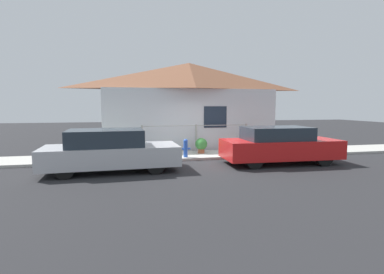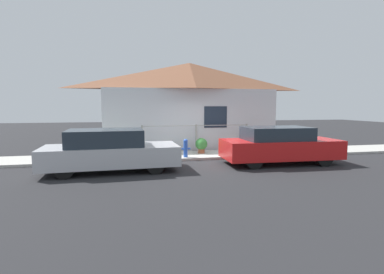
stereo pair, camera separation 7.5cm
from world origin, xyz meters
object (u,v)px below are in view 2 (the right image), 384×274
object	(u,v)px
car_right	(279,145)
fire_hydrant	(186,148)
potted_plant_near_hydrant	(201,145)
potted_plant_by_fence	(117,148)
car_left	(110,151)
potted_plant_corner	(260,143)

from	to	relation	value
car_right	fire_hydrant	distance (m)	3.58
fire_hydrant	potted_plant_near_hydrant	world-z (taller)	fire_hydrant
car_right	potted_plant_near_hydrant	world-z (taller)	car_right
car_right	potted_plant_by_fence	bearing A→B (deg)	158.05
potted_plant_near_hydrant	potted_plant_by_fence	world-z (taller)	potted_plant_near_hydrant
fire_hydrant	car_left	bearing A→B (deg)	-150.81
car_left	potted_plant_by_fence	size ratio (longest dim) A/B	7.80
car_left	potted_plant_by_fence	bearing A→B (deg)	85.47
potted_plant_near_hydrant	potted_plant_corner	distance (m)	2.73
car_right	potted_plant_corner	distance (m)	2.49
potted_plant_near_hydrant	potted_plant_by_fence	distance (m)	3.55
potted_plant_near_hydrant	potted_plant_corner	world-z (taller)	potted_plant_near_hydrant
car_left	potted_plant_corner	size ratio (longest dim) A/B	6.83
car_left	potted_plant_near_hydrant	size ratio (longest dim) A/B	6.63
car_left	potted_plant_near_hydrant	xyz separation A→B (m)	(3.66, 2.37, -0.21)
fire_hydrant	potted_plant_near_hydrant	size ratio (longest dim) A/B	1.10
potted_plant_by_fence	car_right	bearing A→B (deg)	-23.66
car_right	potted_plant_near_hydrant	size ratio (longest dim) A/B	6.54
car_left	potted_plant_corner	world-z (taller)	car_left
car_right	potted_plant_corner	bearing A→B (deg)	83.35
potted_plant_near_hydrant	potted_plant_by_fence	xyz separation A→B (m)	(-3.54, 0.22, -0.07)
car_left	fire_hydrant	distance (m)	3.23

